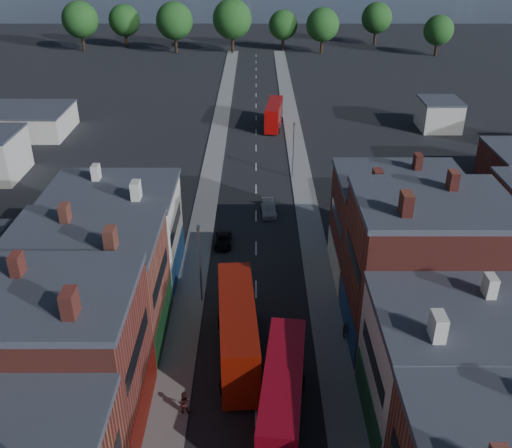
{
  "coord_description": "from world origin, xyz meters",
  "views": [
    {
      "loc": [
        0.01,
        -14.97,
        32.24
      ],
      "look_at": [
        0.0,
        34.04,
        6.25
      ],
      "focal_mm": 40.0,
      "sensor_mm": 36.0,
      "label": 1
    }
  ],
  "objects_px": {
    "bus_0": "(238,329)",
    "car_3": "(269,209)",
    "bus_1": "(283,396)",
    "ped_3": "(345,330)",
    "car_2": "(223,240)",
    "ped_1": "(184,402)",
    "bus_2": "(274,114)"
  },
  "relations": [
    {
      "from": "bus_0",
      "to": "car_3",
      "type": "relative_size",
      "value": 2.83
    },
    {
      "from": "bus_1",
      "to": "ped_3",
      "type": "bearing_deg",
      "value": 65.22
    },
    {
      "from": "car_2",
      "to": "ped_1",
      "type": "xyz_separation_m",
      "value": [
        -1.55,
        -24.99,
        0.49
      ]
    },
    {
      "from": "ped_1",
      "to": "ped_3",
      "type": "bearing_deg",
      "value": -143.09
    },
    {
      "from": "bus_2",
      "to": "bus_0",
      "type": "bearing_deg",
      "value": -87.42
    },
    {
      "from": "bus_0",
      "to": "ped_3",
      "type": "height_order",
      "value": "bus_0"
    },
    {
      "from": "car_3",
      "to": "ped_1",
      "type": "distance_m",
      "value": 33.54
    },
    {
      "from": "car_2",
      "to": "car_3",
      "type": "xyz_separation_m",
      "value": [
        5.33,
        7.84,
        0.09
      ]
    },
    {
      "from": "bus_1",
      "to": "car_3",
      "type": "distance_m",
      "value": 33.9
    },
    {
      "from": "ped_1",
      "to": "bus_1",
      "type": "bearing_deg",
      "value": 175.47
    },
    {
      "from": "bus_0",
      "to": "bus_1",
      "type": "distance_m",
      "value": 7.91
    },
    {
      "from": "bus_1",
      "to": "car_2",
      "type": "distance_m",
      "value": 26.69
    },
    {
      "from": "ped_1",
      "to": "bus_0",
      "type": "bearing_deg",
      "value": -118.3
    },
    {
      "from": "bus_2",
      "to": "ped_1",
      "type": "height_order",
      "value": "bus_2"
    },
    {
      "from": "bus_2",
      "to": "car_3",
      "type": "bearing_deg",
      "value": -85.68
    },
    {
      "from": "bus_1",
      "to": "ped_1",
      "type": "relative_size",
      "value": 6.37
    },
    {
      "from": "bus_0",
      "to": "bus_1",
      "type": "relative_size",
      "value": 1.07
    },
    {
      "from": "bus_0",
      "to": "bus_2",
      "type": "relative_size",
      "value": 1.23
    },
    {
      "from": "car_2",
      "to": "bus_2",
      "type": "bearing_deg",
      "value": 80.36
    },
    {
      "from": "car_3",
      "to": "ped_3",
      "type": "xyz_separation_m",
      "value": [
        6.11,
        -24.25,
        0.26
      ]
    },
    {
      "from": "bus_0",
      "to": "bus_2",
      "type": "xyz_separation_m",
      "value": [
        4.65,
        60.69,
        -0.56
      ]
    },
    {
      "from": "bus_0",
      "to": "ped_1",
      "type": "xyz_separation_m",
      "value": [
        -3.8,
        -6.13,
        -1.88
      ]
    },
    {
      "from": "bus_2",
      "to": "ped_1",
      "type": "relative_size",
      "value": 5.55
    },
    {
      "from": "bus_2",
      "to": "ped_1",
      "type": "xyz_separation_m",
      "value": [
        -8.45,
        -66.82,
        -1.32
      ]
    },
    {
      "from": "car_2",
      "to": "ped_1",
      "type": "relative_size",
      "value": 2.18
    },
    {
      "from": "bus_1",
      "to": "ped_1",
      "type": "bearing_deg",
      "value": 178.46
    },
    {
      "from": "car_2",
      "to": "ped_3",
      "type": "height_order",
      "value": "ped_3"
    },
    {
      "from": "car_3",
      "to": "ped_1",
      "type": "xyz_separation_m",
      "value": [
        -6.89,
        -32.83,
        0.4
      ]
    },
    {
      "from": "bus_2",
      "to": "car_3",
      "type": "height_order",
      "value": "bus_2"
    },
    {
      "from": "bus_2",
      "to": "ped_3",
      "type": "distance_m",
      "value": 58.44
    },
    {
      "from": "ped_1",
      "to": "car_2",
      "type": "bearing_deg",
      "value": -90.07
    },
    {
      "from": "bus_1",
      "to": "ped_1",
      "type": "distance_m",
      "value": 7.44
    }
  ]
}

